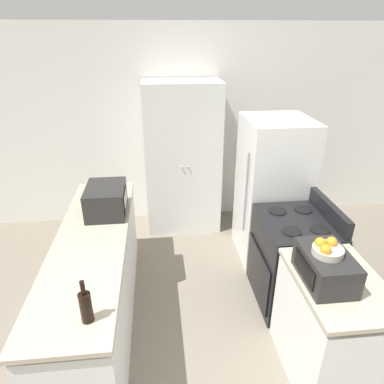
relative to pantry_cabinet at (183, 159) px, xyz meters
name	(u,v)px	position (x,y,z in m)	size (l,w,h in m)	color
wall_back	(180,128)	(0.00, 0.33, 0.32)	(7.00, 0.06, 2.60)	white
counter_left	(97,283)	(-0.92, -1.68, -0.54)	(0.60, 2.31, 0.91)	silver
counter_right	(329,329)	(0.91, -2.41, -0.54)	(0.60, 0.86, 0.91)	silver
pantry_cabinet	(183,159)	(0.00, 0.00, 0.00)	(0.95, 0.58, 1.96)	silver
stove	(292,260)	(0.93, -1.57, -0.52)	(0.66, 0.77, 1.07)	black
refrigerator	(272,191)	(0.96, -0.76, -0.15)	(0.72, 0.77, 1.66)	white
microwave	(106,200)	(-0.82, -1.23, 0.06)	(0.36, 0.47, 0.27)	black
wine_bottle	(86,306)	(-0.78, -2.59, 0.04)	(0.07, 0.07, 0.30)	black
toaster_oven	(325,267)	(0.79, -2.39, 0.04)	(0.31, 0.45, 0.22)	black
fruit_bowl	(327,249)	(0.78, -2.39, 0.19)	(0.21, 0.21, 0.10)	#B2A893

